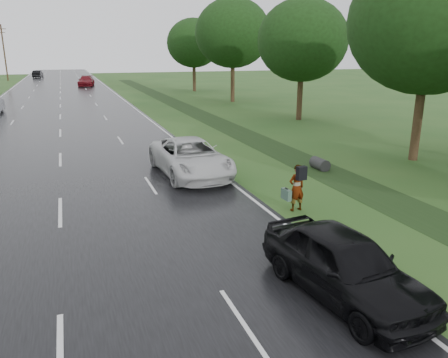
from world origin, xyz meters
TOP-DOWN VIEW (x-y plane):
  - road at (0.00, 45.00)m, footprint 14.00×180.00m
  - edge_stripe_east at (6.75, 45.00)m, footprint 0.12×180.00m
  - center_line at (0.00, 45.00)m, footprint 0.12×180.00m
  - drainage_ditch at (11.50, 18.71)m, footprint 2.20×120.00m
  - utility_pole_distant at (-9.20, 85.00)m, footprint 1.60×0.26m
  - tree_east_b at (17.00, 10.00)m, footprint 7.60×7.60m
  - tree_east_c at (18.20, 24.00)m, footprint 7.00×7.00m
  - tree_east_d at (17.80, 38.00)m, footprint 8.00×8.00m
  - tree_east_f at (17.50, 52.00)m, footprint 7.20×7.20m
  - pedestrian at (7.72, 5.45)m, footprint 0.78×0.65m
  - white_pickup at (5.50, 11.01)m, footprint 2.88×5.80m
  - dark_sedan at (6.00, 0.17)m, footprint 2.34×4.70m
  - far_car_red at (3.88, 65.96)m, footprint 2.99×5.64m
  - far_car_dark at (-4.31, 92.64)m, footprint 2.04×4.60m

SIDE VIEW (x-z plane):
  - road at x=0.00m, z-range 0.00..0.04m
  - drainage_ditch at x=11.50m, z-range -0.24..0.32m
  - edge_stripe_east at x=6.75m, z-range 0.04..0.05m
  - center_line at x=0.00m, z-range 0.04..0.05m
  - far_car_dark at x=-4.31m, z-range 0.04..1.51m
  - dark_sedan at x=6.00m, z-range 0.04..1.58m
  - far_car_red at x=3.88m, z-range 0.04..1.60m
  - white_pickup at x=5.50m, z-range 0.04..1.62m
  - pedestrian at x=7.72m, z-range 0.03..1.68m
  - utility_pole_distant at x=-9.20m, z-range 0.20..10.20m
  - tree_east_c at x=18.20m, z-range 1.49..10.78m
  - tree_east_f at x=17.50m, z-range 1.56..11.18m
  - tree_east_b at x=17.00m, z-range 1.63..11.74m
  - tree_east_d at x=17.80m, z-range 1.77..12.53m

